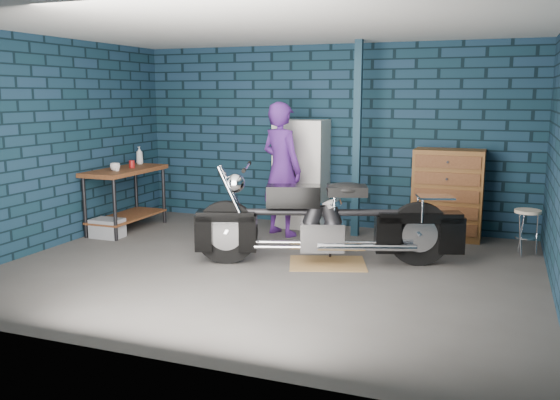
% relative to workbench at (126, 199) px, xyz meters
% --- Properties ---
extents(ground, '(6.00, 6.00, 0.00)m').
position_rel_workbench_xyz_m(ground, '(2.68, -1.11, -0.46)').
color(ground, '#474542').
rests_on(ground, ground).
extents(room_walls, '(6.02, 5.01, 2.71)m').
position_rel_workbench_xyz_m(room_walls, '(2.68, -0.55, 1.45)').
color(room_walls, '#0F2733').
rests_on(room_walls, ground).
extents(support_post, '(0.10, 0.10, 2.70)m').
position_rel_workbench_xyz_m(support_post, '(3.23, 0.84, 0.90)').
color(support_post, '#132D3C').
rests_on(support_post, ground).
extents(workbench, '(0.60, 1.40, 0.91)m').
position_rel_workbench_xyz_m(workbench, '(0.00, 0.00, 0.00)').
color(workbench, brown).
rests_on(workbench, ground).
extents(drip_mat, '(1.05, 0.91, 0.01)m').
position_rel_workbench_xyz_m(drip_mat, '(3.27, -0.68, -0.45)').
color(drip_mat, olive).
rests_on(drip_mat, ground).
extents(motorcycle, '(2.75, 1.53, 1.17)m').
position_rel_workbench_xyz_m(motorcycle, '(3.27, -0.68, 0.13)').
color(motorcycle, black).
rests_on(motorcycle, ground).
extents(person, '(0.81, 0.70, 1.87)m').
position_rel_workbench_xyz_m(person, '(2.23, 0.53, 0.48)').
color(person, '#4C2078').
rests_on(person, ground).
extents(storage_bin, '(0.42, 0.30, 0.26)m').
position_rel_workbench_xyz_m(storage_bin, '(0.02, -0.50, -0.32)').
color(storage_bin, gray).
rests_on(storage_bin, ground).
extents(locker, '(0.75, 0.53, 1.60)m').
position_rel_workbench_xyz_m(locker, '(2.32, 1.12, 0.35)').
color(locker, silver).
rests_on(locker, ground).
extents(tool_chest, '(0.93, 0.52, 1.24)m').
position_rel_workbench_xyz_m(tool_chest, '(4.45, 1.12, 0.16)').
color(tool_chest, brown).
rests_on(tool_chest, ground).
extents(shop_stool, '(0.34, 0.34, 0.58)m').
position_rel_workbench_xyz_m(shop_stool, '(5.46, 0.54, -0.17)').
color(shop_stool, '#BEAB90').
rests_on(shop_stool, ground).
extents(cup_a, '(0.14, 0.14, 0.11)m').
position_rel_workbench_xyz_m(cup_a, '(0.02, -0.25, 0.51)').
color(cup_a, '#BEAB90').
rests_on(cup_a, workbench).
extents(cup_b, '(0.10, 0.10, 0.09)m').
position_rel_workbench_xyz_m(cup_b, '(0.05, -0.26, 0.50)').
color(cup_b, '#BEAB90').
rests_on(cup_b, workbench).
extents(mug_red, '(0.09, 0.09, 0.11)m').
position_rel_workbench_xyz_m(mug_red, '(0.05, 0.10, 0.51)').
color(mug_red, maroon).
rests_on(mug_red, workbench).
extents(bottle, '(0.12, 0.12, 0.27)m').
position_rel_workbench_xyz_m(bottle, '(-0.12, 0.56, 0.59)').
color(bottle, gray).
rests_on(bottle, workbench).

